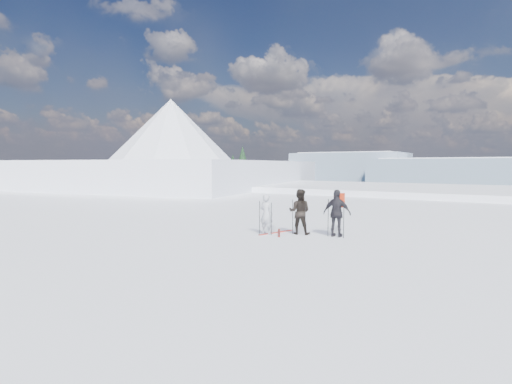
# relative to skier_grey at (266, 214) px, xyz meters

# --- Properties ---
(lake_basin) EXTENTS (820.00, 820.00, 71.62)m
(lake_basin) POSITION_rel_skier_grey_xyz_m (2.10, 26.56, -7.26)
(lake_basin) COLOR white
(lake_basin) RESTS_ON ground
(near_ridge) EXTENTS (31.37, 35.68, 25.62)m
(near_ridge) POSITION_rel_skier_grey_xyz_m (-24.46, 25.90, -4.24)
(near_ridge) COLOR white
(near_ridge) RESTS_ON ground
(skier_grey) EXTENTS (0.56, 0.37, 1.51)m
(skier_grey) POSITION_rel_skier_grey_xyz_m (0.00, 0.00, 0.00)
(skier_grey) COLOR #A1A5AF
(skier_grey) RESTS_ON ground
(skier_dark) EXTENTS (0.97, 0.84, 1.70)m
(skier_dark) POSITION_rel_skier_grey_xyz_m (1.04, 0.69, 0.09)
(skier_dark) COLOR black
(skier_dark) RESTS_ON ground
(skier_pack) EXTENTS (1.03, 0.49, 1.71)m
(skier_pack) POSITION_rel_skier_grey_xyz_m (2.43, 0.91, 0.10)
(skier_pack) COLOR black
(skier_pack) RESTS_ON ground
(backpack) EXTENTS (0.38, 0.23, 0.51)m
(backpack) POSITION_rel_skier_grey_xyz_m (2.41, 1.16, 1.21)
(backpack) COLOR red
(backpack) RESTS_ON skier_pack
(ski_poles) EXTENTS (2.99, 0.96, 1.37)m
(ski_poles) POSITION_rel_skier_grey_xyz_m (1.18, 0.45, -0.13)
(ski_poles) COLOR black
(ski_poles) RESTS_ON ground
(skis_loose) EXTENTS (0.90, 1.65, 0.03)m
(skis_loose) POSITION_rel_skier_grey_xyz_m (0.23, 0.45, -0.74)
(skis_loose) COLOR black
(skis_loose) RESTS_ON ground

